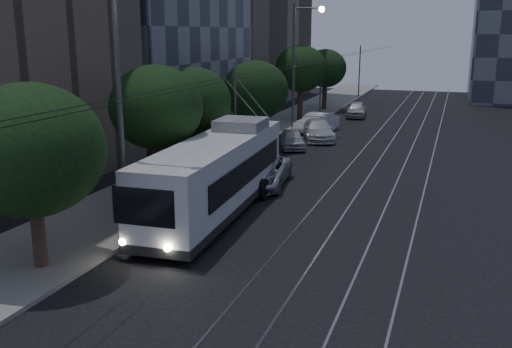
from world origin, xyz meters
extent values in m
plane|color=black|center=(0.00, 0.00, 0.00)|extent=(120.00, 120.00, 0.00)
cube|color=gray|center=(-7.50, 20.00, 0.07)|extent=(5.00, 90.00, 0.15)
cube|color=gray|center=(0.28, 20.00, 0.01)|extent=(0.08, 90.00, 0.02)
cube|color=gray|center=(1.72, 20.00, 0.01)|extent=(0.08, 90.00, 0.02)
cube|color=gray|center=(3.28, 20.00, 0.01)|extent=(0.08, 90.00, 0.02)
cube|color=gray|center=(4.72, 20.00, 0.01)|extent=(0.08, 90.00, 0.02)
cylinder|color=black|center=(-3.85, 20.00, 5.60)|extent=(0.02, 90.00, 0.02)
cylinder|color=black|center=(-3.15, 20.00, 5.60)|extent=(0.02, 90.00, 0.02)
cylinder|color=#545456|center=(-5.30, 10.00, 3.00)|extent=(0.14, 0.14, 6.00)
cylinder|color=#545456|center=(-5.30, 30.00, 3.00)|extent=(0.14, 0.14, 6.00)
cylinder|color=#545456|center=(-5.30, 50.00, 3.00)|extent=(0.14, 0.14, 6.00)
cube|color=silver|center=(-3.46, 3.09, 1.76)|extent=(3.17, 12.01, 2.82)
cube|color=black|center=(-3.46, 3.09, 0.50)|extent=(3.21, 12.05, 0.35)
cube|color=black|center=(-3.46, 3.59, 1.88)|extent=(3.09, 9.54, 1.04)
cube|color=black|center=(-3.46, -2.82, 2.03)|extent=(2.23, 0.20, 1.29)
cube|color=black|center=(-3.46, 9.01, 1.98)|extent=(2.03, 0.19, 0.99)
cube|color=#29FA34|center=(-3.46, -2.82, 2.92)|extent=(1.59, 0.15, 0.32)
cube|color=gray|center=(-3.46, 6.07, 3.42)|extent=(2.24, 2.29, 0.50)
sphere|color=white|center=(-4.30, -2.87, 0.74)|extent=(0.26, 0.26, 0.26)
sphere|color=white|center=(-2.62, -2.87, 0.74)|extent=(0.26, 0.26, 0.26)
cylinder|color=#545456|center=(-3.76, 7.11, 4.43)|extent=(0.06, 4.49, 2.38)
cylinder|color=#545456|center=(-3.16, 7.11, 4.43)|extent=(0.06, 4.49, 2.38)
cylinder|color=black|center=(-4.67, -0.71, 0.50)|extent=(0.30, 0.99, 0.99)
cylinder|color=black|center=(-2.24, -0.71, 0.50)|extent=(0.30, 0.99, 0.99)
cylinder|color=black|center=(-4.67, 5.71, 0.50)|extent=(0.30, 0.99, 0.99)
cylinder|color=black|center=(-2.24, 5.71, 0.50)|extent=(0.30, 0.99, 0.99)
cylinder|color=black|center=(-4.67, 7.61, 0.50)|extent=(0.30, 0.99, 0.99)
cylinder|color=black|center=(-2.24, 7.61, 0.50)|extent=(0.30, 0.99, 0.99)
imported|color=#B3B4BB|center=(-3.10, 8.00, 0.72)|extent=(2.99, 5.44, 1.44)
imported|color=#B4B4B8|center=(-4.30, 17.71, 0.64)|extent=(2.81, 4.03, 1.27)
imported|color=silver|center=(-3.37, 21.31, 0.72)|extent=(3.57, 5.34, 1.44)
imported|color=white|center=(-4.30, 24.50, 0.73)|extent=(2.99, 4.69, 1.46)
imported|color=#B9B9BE|center=(-2.70, 33.44, 0.70)|extent=(2.09, 4.29, 1.41)
cylinder|color=black|center=(-6.50, -4.29, 1.12)|extent=(0.44, 0.44, 2.25)
ellipsoid|color=black|center=(-6.50, -4.29, 4.00)|extent=(4.68, 4.68, 4.21)
cylinder|color=black|center=(-6.50, 3.65, 1.41)|extent=(0.44, 0.44, 2.83)
ellipsoid|color=black|center=(-6.50, 3.65, 4.37)|extent=(4.10, 4.10, 3.69)
cylinder|color=black|center=(-6.82, 8.00, 1.31)|extent=(0.44, 0.44, 2.62)
ellipsoid|color=black|center=(-6.82, 8.00, 4.09)|extent=(3.94, 3.94, 3.55)
cylinder|color=black|center=(-6.50, 16.63, 1.13)|extent=(0.44, 0.44, 2.26)
ellipsoid|color=black|center=(-6.50, 16.63, 3.87)|extent=(4.29, 4.29, 3.86)
cylinder|color=black|center=(-6.90, 29.28, 1.44)|extent=(0.44, 0.44, 2.88)
ellipsoid|color=black|center=(-6.90, 29.28, 4.52)|extent=(4.38, 4.38, 3.94)
cylinder|color=black|center=(-6.50, 36.99, 1.29)|extent=(0.44, 0.44, 2.57)
ellipsoid|color=black|center=(-6.50, 36.99, 4.11)|extent=(4.10, 4.10, 3.69)
cylinder|color=#545456|center=(-5.22, -1.17, 4.73)|extent=(0.20, 0.20, 9.46)
cylinder|color=#545456|center=(-5.80, 23.18, 4.80)|extent=(0.20, 0.20, 9.60)
cylinder|color=#545456|center=(-4.74, 23.18, 9.22)|extent=(2.11, 0.12, 0.12)
sphere|color=#F2C585|center=(-3.78, 23.18, 9.12)|extent=(0.44, 0.44, 0.44)
camera|label=1|loc=(5.90, -18.31, 7.57)|focal=40.00mm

